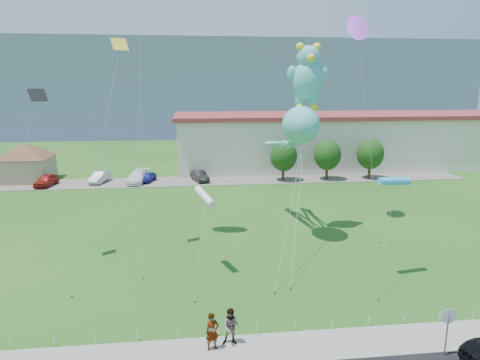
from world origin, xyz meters
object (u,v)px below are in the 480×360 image
at_px(stop_sign, 448,320).
at_px(pedestrian_left, 212,332).
at_px(pavilion, 26,158).
at_px(parked_car_silver, 100,177).
at_px(parked_car_blue, 147,177).
at_px(teddy_bear_kite, 308,76).
at_px(parked_car_white, 138,177).
at_px(parked_car_black, 200,176).
at_px(octopus_kite, 297,132).
at_px(pedestrian_right, 231,327).
at_px(parked_car_red, 46,180).
at_px(warehouse, 369,139).

distance_m(stop_sign, pedestrian_left, 10.99).
height_order(pavilion, parked_car_silver, pavilion).
bearing_deg(stop_sign, parked_car_blue, 113.84).
bearing_deg(teddy_bear_kite, stop_sign, -83.92).
height_order(stop_sign, parked_car_silver, stop_sign).
bearing_deg(parked_car_white, pavilion, 178.64).
height_order(parked_car_white, parked_car_black, parked_car_white).
distance_m(parked_car_black, octopus_kite, 24.06).
height_order(parked_car_black, octopus_kite, octopus_kite).
distance_m(pedestrian_right, parked_car_red, 41.56).
bearing_deg(octopus_kite, parked_car_white, 126.12).
xyz_separation_m(pedestrian_left, parked_car_black, (0.25, 37.34, -0.28)).
height_order(parked_car_silver, octopus_kite, octopus_kite).
relative_size(warehouse, pedestrian_right, 32.82).
relative_size(pedestrian_right, parked_car_blue, 0.51).
xyz_separation_m(parked_car_white, parked_car_blue, (1.19, 0.37, -0.14)).
distance_m(octopus_kite, teddy_bear_kite, 4.74).
bearing_deg(teddy_bear_kite, parked_car_silver, 135.59).
bearing_deg(warehouse, parked_car_red, -168.08).
bearing_deg(octopus_kite, stop_sign, -80.45).
bearing_deg(warehouse, pedestrian_right, -119.72).
bearing_deg(warehouse, teddy_bear_kite, -121.91).
bearing_deg(pedestrian_right, parked_car_black, 99.16).
bearing_deg(pedestrian_left, pedestrian_right, 0.19).
distance_m(parked_car_silver, octopus_kite, 31.29).
bearing_deg(parked_car_red, pavilion, 142.69).
xyz_separation_m(warehouse, parked_car_red, (-46.39, -9.79, -3.34)).
bearing_deg(parked_car_white, pedestrian_right, -66.32).
bearing_deg(pavilion, teddy_bear_kite, -36.90).
distance_m(parked_car_red, parked_car_silver, 6.40).
bearing_deg(teddy_bear_kite, pedestrian_left, -117.72).
distance_m(pavilion, pedestrian_left, 46.47).
xyz_separation_m(warehouse, parked_car_silver, (-40.13, -8.45, -3.36)).
bearing_deg(parked_car_white, parked_car_blue, 27.52).
xyz_separation_m(parked_car_blue, octopus_kite, (14.47, -21.82, 8.04)).
bearing_deg(parked_car_black, pedestrian_left, -107.63).
distance_m(pedestrian_right, parked_car_silver, 40.19).
bearing_deg(parked_car_black, parked_car_white, 162.21).
relative_size(pedestrian_left, parked_car_blue, 0.50).
xyz_separation_m(pavilion, parked_car_black, (22.92, -3.18, -2.28)).
xyz_separation_m(pedestrian_left, parked_car_blue, (-6.61, 37.78, -0.34)).
bearing_deg(octopus_kite, warehouse, 57.50).
bearing_deg(pedestrian_left, parked_car_blue, 82.60).
relative_size(pedestrian_right, teddy_bear_kite, 0.12).
xyz_separation_m(warehouse, octopus_kite, (-19.47, -30.56, 4.59)).
height_order(pedestrian_right, octopus_kite, octopus_kite).
bearing_deg(parked_car_blue, octopus_kite, -39.94).
relative_size(stop_sign, pedestrian_left, 1.36).
bearing_deg(parked_car_blue, parked_car_black, 12.82).
distance_m(pedestrian_left, pedestrian_right, 1.00).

